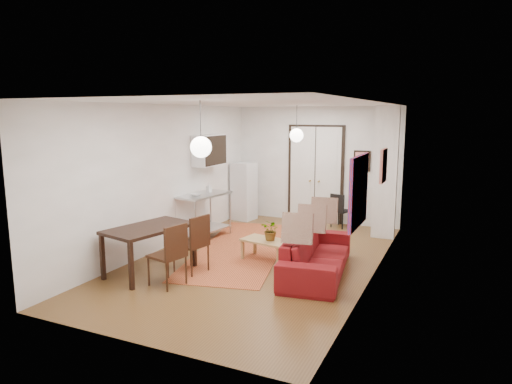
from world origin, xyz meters
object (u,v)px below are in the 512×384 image
at_px(dining_chair_near, 194,237).
at_px(black_side_chair, 342,207).
at_px(sofa, 317,254).
at_px(kitchen_counter, 204,209).
at_px(coffee_table, 266,242).
at_px(fridge, 244,191).
at_px(dining_table, 149,232).
at_px(dining_chair_far, 171,248).

distance_m(dining_chair_near, black_side_chair, 4.47).
height_order(sofa, kitchen_counter, kitchen_counter).
bearing_deg(coffee_table, fridge, 122.94).
bearing_deg(dining_table, black_side_chair, 64.98).
bearing_deg(sofa, fridge, 34.77).
bearing_deg(dining_chair_near, sofa, 121.95).
relative_size(kitchen_counter, dining_chair_near, 1.35).
distance_m(coffee_table, dining_table, 2.15).
height_order(coffee_table, dining_chair_far, dining_chair_far).
xyz_separation_m(dining_chair_far, black_side_chair, (1.57, 4.89, -0.11)).
relative_size(sofa, coffee_table, 2.42).
bearing_deg(black_side_chair, coffee_table, 97.50).
distance_m(sofa, black_side_chair, 3.51).
relative_size(sofa, black_side_chair, 2.86).
bearing_deg(dining_chair_near, kitchen_counter, -141.06).
relative_size(fridge, black_side_chair, 1.79).
distance_m(dining_table, black_side_chair, 5.13).
xyz_separation_m(coffee_table, fridge, (-1.88, 2.90, 0.39)).
bearing_deg(kitchen_counter, black_side_chair, 50.73).
xyz_separation_m(sofa, fridge, (-2.95, 3.19, 0.40)).
xyz_separation_m(kitchen_counter, dining_chair_far, (0.93, -2.58, -0.07)).
distance_m(kitchen_counter, dining_chair_far, 2.74).
distance_m(fridge, dining_chair_near, 4.01).
relative_size(kitchen_counter, dining_table, 0.84).
distance_m(kitchen_counter, fridge, 2.02).
xyz_separation_m(kitchen_counter, fridge, (0.00, 2.02, 0.09)).
relative_size(coffee_table, kitchen_counter, 0.71).
bearing_deg(kitchen_counter, dining_chair_near, -55.53).
bearing_deg(dining_table, fridge, 94.40).
bearing_deg(dining_chair_far, dining_table, -99.90).
height_order(kitchen_counter, dining_table, kitchen_counter).
bearing_deg(coffee_table, kitchen_counter, 155.00).
bearing_deg(sofa, dining_chair_far, 117.05).
xyz_separation_m(sofa, black_side_chair, (-0.45, 3.47, 0.13)).
bearing_deg(kitchen_counter, coffee_table, -17.00).
relative_size(coffee_table, black_side_chair, 1.18).
relative_size(coffee_table, dining_table, 0.60).
relative_size(dining_chair_far, black_side_chair, 1.23).
height_order(dining_table, dining_chair_near, dining_chair_near).
bearing_deg(fridge, dining_chair_far, -70.51).
xyz_separation_m(dining_table, dining_chair_far, (0.60, -0.25, -0.14)).
xyz_separation_m(fridge, dining_chair_far, (0.93, -4.60, -0.15)).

